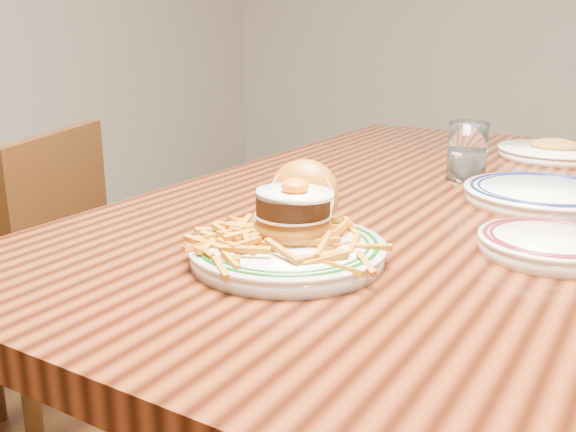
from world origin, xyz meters
The scene contains 7 objects.
table centered at (0.00, 0.00, 0.66)m, with size 0.85×1.60×0.75m.
chair_left centered at (-0.80, -0.30, 0.45)m, with size 0.51×0.51×0.84m.
main_plate centered at (0.00, -0.43, 0.79)m, with size 0.27×0.28×0.13m.
side_plate centered at (0.30, -0.24, 0.77)m, with size 0.19×0.19×0.03m.
rear_plate centered at (0.24, 0.05, 0.77)m, with size 0.28×0.28×0.03m.
water_glass centered at (0.06, 0.16, 0.80)m, with size 0.08×0.08×0.12m.
far_plate centered at (0.18, 0.50, 0.77)m, with size 0.26×0.26×0.05m.
Camera 1 is at (0.43, -1.14, 1.05)m, focal length 40.00 mm.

